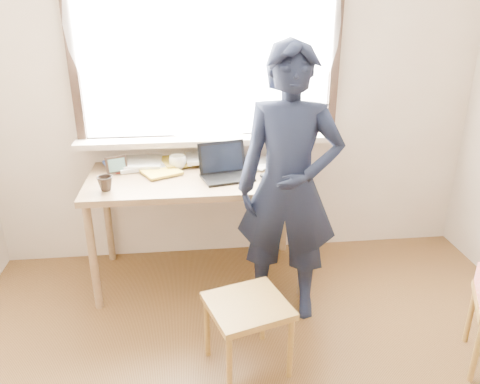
{
  "coord_description": "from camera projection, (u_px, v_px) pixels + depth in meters",
  "views": [
    {
      "loc": [
        -0.35,
        -1.28,
        1.85
      ],
      "look_at": [
        -0.1,
        0.95,
        0.92
      ],
      "focal_mm": 35.0,
      "sensor_mm": 36.0,
      "label": 1
    }
  ],
  "objects": [
    {
      "name": "picture_frame",
      "position": [
        117.0,
        166.0,
        3.1
      ],
      "size": [
        0.14,
        0.07,
        0.11
      ],
      "color": "black",
      "rests_on": "desk"
    },
    {
      "name": "mouse",
      "position": [
        267.0,
        176.0,
        3.04
      ],
      "size": [
        0.1,
        0.07,
        0.04
      ],
      "primitive_type": "ellipsoid",
      "color": "black",
      "rests_on": "desk"
    },
    {
      "name": "work_chair",
      "position": [
        248.0,
        313.0,
        2.42
      ],
      "size": [
        0.49,
        0.47,
        0.4
      ],
      "color": "olive",
      "rests_on": "ground"
    },
    {
      "name": "book_b",
      "position": [
        248.0,
        161.0,
        3.34
      ],
      "size": [
        0.32,
        0.33,
        0.02
      ],
      "primitive_type": "imported",
      "rotation": [
        0.0,
        0.0,
        -0.7
      ],
      "color": "white",
      "rests_on": "desk"
    },
    {
      "name": "person",
      "position": [
        289.0,
        188.0,
        2.72
      ],
      "size": [
        0.69,
        0.54,
        1.66
      ],
      "primitive_type": "imported",
      "rotation": [
        0.0,
        0.0,
        -0.27
      ],
      "color": "black",
      "rests_on": "ground"
    },
    {
      "name": "mug_white",
      "position": [
        178.0,
        162.0,
        3.2
      ],
      "size": [
        0.15,
        0.15,
        0.09
      ],
      "primitive_type": "imported",
      "rotation": [
        0.0,
        0.0,
        0.29
      ],
      "color": "white",
      "rests_on": "desk"
    },
    {
      "name": "laptop",
      "position": [
        225.0,
        169.0,
        3.05
      ],
      "size": [
        0.37,
        0.32,
        0.22
      ],
      "color": "black",
      "rests_on": "desk"
    },
    {
      "name": "desk",
      "position": [
        197.0,
        187.0,
        3.12
      ],
      "size": [
        1.43,
        0.72,
        0.77
      ],
      "color": "brown",
      "rests_on": "ground"
    },
    {
      "name": "mug_dark",
      "position": [
        105.0,
        183.0,
        2.84
      ],
      "size": [
        0.13,
        0.13,
        0.09
      ],
      "primitive_type": "imported",
      "rotation": [
        0.0,
        0.0,
        -0.38
      ],
      "color": "black",
      "rests_on": "desk"
    },
    {
      "name": "book_a",
      "position": [
        140.0,
        165.0,
        3.24
      ],
      "size": [
        0.29,
        0.33,
        0.03
      ],
      "primitive_type": "imported",
      "rotation": [
        0.0,
        0.0,
        0.34
      ],
      "color": "white",
      "rests_on": "desk"
    },
    {
      "name": "room_shell",
      "position": [
        290.0,
        72.0,
        1.47
      ],
      "size": [
        3.52,
        4.02,
        2.61
      ],
      "color": "beige",
      "rests_on": "ground"
    },
    {
      "name": "desk_clutter",
      "position": [
        156.0,
        165.0,
        3.23
      ],
      "size": [
        0.9,
        0.54,
        0.04
      ],
      "color": "white",
      "rests_on": "desk"
    }
  ]
}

